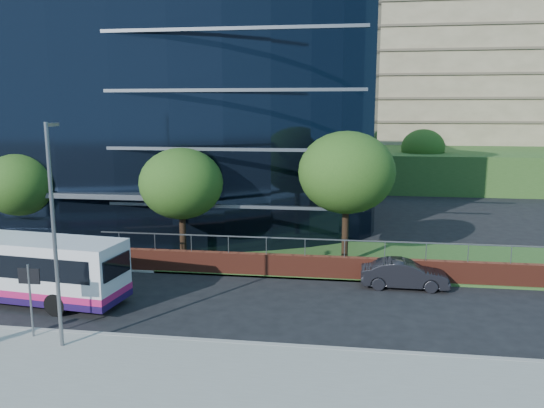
% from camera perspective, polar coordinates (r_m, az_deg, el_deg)
% --- Properties ---
extents(grass_verge, '(36.00, 8.00, 0.12)m').
position_cam_1_polar(grass_verge, '(32.06, 22.33, -6.03)').
color(grass_verge, '#2D511E').
rests_on(grass_verge, ground).
extents(glass_office, '(44.00, 23.10, 16.00)m').
position_cam_1_polar(glass_office, '(44.52, -18.82, 8.86)').
color(glass_office, black).
rests_on(glass_office, ground).
extents(retaining_wall, '(34.00, 0.40, 2.11)m').
position_cam_1_polar(retaining_wall, '(27.64, 16.14, -7.00)').
color(retaining_wall, maroon).
rests_on(retaining_wall, ground).
extents(apartment_block, '(60.00, 42.00, 30.00)m').
position_cam_1_polar(apartment_block, '(77.79, 20.45, 11.37)').
color(apartment_block, '#2D511E').
rests_on(apartment_block, ground).
extents(street_sign, '(0.85, 0.09, 2.80)m').
position_cam_1_polar(street_sign, '(21.78, -24.63, -7.94)').
color(street_sign, slate).
rests_on(street_sign, pavement_near).
extents(tree_far_b, '(4.29, 4.29, 6.05)m').
position_cam_1_polar(tree_far_b, '(34.47, -25.48, 1.88)').
color(tree_far_b, black).
rests_on(tree_far_b, ground).
extents(tree_far_c, '(4.62, 4.62, 6.51)m').
position_cam_1_polar(tree_far_c, '(29.60, -9.73, 2.16)').
color(tree_far_c, black).
rests_on(tree_far_c, ground).
extents(tree_far_d, '(5.28, 5.28, 7.44)m').
position_cam_1_polar(tree_far_d, '(29.08, 8.02, 3.36)').
color(tree_far_d, black).
rests_on(tree_far_d, ground).
extents(tree_dist_e, '(4.62, 4.62, 6.51)m').
position_cam_1_polar(tree_dist_e, '(59.55, 15.93, 5.86)').
color(tree_dist_e, black).
rests_on(tree_dist_e, ground).
extents(streetlight_east, '(0.15, 0.77, 8.00)m').
position_cam_1_polar(streetlight_east, '(19.94, -22.38, -2.57)').
color(streetlight_east, slate).
rests_on(streetlight_east, pavement_near).
extents(city_bus, '(11.09, 3.68, 2.95)m').
position_cam_1_polar(city_bus, '(26.74, -26.24, -6.12)').
color(city_bus, silver).
rests_on(city_bus, ground).
extents(parked_car, '(4.17, 1.49, 1.37)m').
position_cam_1_polar(parked_car, '(26.72, 14.04, -7.32)').
color(parked_car, black).
rests_on(parked_car, ground).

